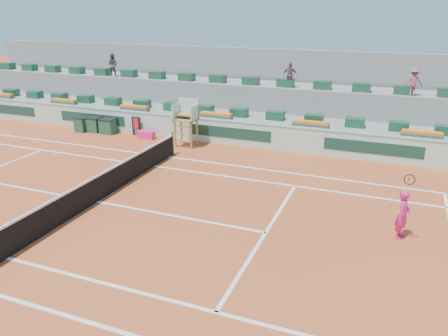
% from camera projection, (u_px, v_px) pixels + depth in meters
% --- Properties ---
extents(ground, '(90.00, 90.00, 0.00)m').
position_uv_depth(ground, '(97.00, 202.00, 15.94)').
color(ground, '#A94520').
rests_on(ground, ground).
extents(seating_tier_lower, '(36.00, 4.00, 1.20)m').
position_uv_depth(seating_tier_lower, '(211.00, 120.00, 25.08)').
color(seating_tier_lower, gray).
rests_on(seating_tier_lower, ground).
extents(seating_tier_upper, '(36.00, 2.40, 2.60)m').
position_uv_depth(seating_tier_upper, '(222.00, 103.00, 26.24)').
color(seating_tier_upper, gray).
rests_on(seating_tier_upper, ground).
extents(stadium_back_wall, '(36.00, 0.40, 4.40)m').
position_uv_depth(stadium_back_wall, '(231.00, 84.00, 27.32)').
color(stadium_back_wall, gray).
rests_on(stadium_back_wall, ground).
extents(player_bag, '(0.91, 0.41, 0.41)m').
position_uv_depth(player_bag, '(146.00, 135.00, 23.61)').
color(player_bag, '#EE1F81').
rests_on(player_bag, ground).
extents(spectator_left, '(0.74, 0.61, 1.41)m').
position_uv_depth(spectator_left, '(113.00, 65.00, 27.31)').
color(spectator_left, '#4E4D5A').
rests_on(spectator_left, seating_tier_upper).
extents(spectator_mid, '(0.82, 0.40, 1.35)m').
position_uv_depth(spectator_mid, '(290.00, 75.00, 23.40)').
color(spectator_mid, '#754E59').
rests_on(spectator_mid, seating_tier_upper).
extents(spectator_right, '(0.93, 0.59, 1.36)m').
position_uv_depth(spectator_right, '(414.00, 82.00, 21.23)').
color(spectator_right, '#954A58').
rests_on(spectator_right, seating_tier_upper).
extents(court_lines, '(23.89, 11.09, 0.01)m').
position_uv_depth(court_lines, '(97.00, 202.00, 15.94)').
color(court_lines, white).
rests_on(court_lines, ground).
extents(tennis_net, '(0.10, 11.97, 1.10)m').
position_uv_depth(tennis_net, '(96.00, 189.00, 15.76)').
color(tennis_net, black).
rests_on(tennis_net, ground).
extents(advertising_hoarding, '(36.00, 0.34, 1.26)m').
position_uv_depth(advertising_hoarding, '(196.00, 129.00, 23.14)').
color(advertising_hoarding, '#ACD8C2').
rests_on(advertising_hoarding, ground).
extents(umpire_chair, '(1.10, 0.90, 2.40)m').
position_uv_depth(umpire_chair, '(186.00, 116.00, 21.96)').
color(umpire_chair, olive).
rests_on(umpire_chair, ground).
extents(seat_row_lower, '(32.90, 0.60, 0.44)m').
position_uv_depth(seat_row_lower, '(205.00, 109.00, 24.01)').
color(seat_row_lower, '#18492F').
rests_on(seat_row_lower, seating_tier_lower).
extents(seat_row_upper, '(32.90, 0.60, 0.44)m').
position_uv_depth(seat_row_upper, '(218.00, 79.00, 25.19)').
color(seat_row_upper, '#18492F').
rests_on(seat_row_upper, seating_tier_upper).
extents(flower_planters, '(26.80, 0.36, 0.28)m').
position_uv_depth(flower_planters, '(174.00, 111.00, 23.86)').
color(flower_planters, '#4C4C4C').
rests_on(flower_planters, seating_tier_lower).
extents(drink_cooler_a, '(0.84, 0.73, 0.84)m').
position_uv_depth(drink_cooler_a, '(108.00, 126.00, 24.51)').
color(drink_cooler_a, '#194B31').
rests_on(drink_cooler_a, ground).
extents(drink_cooler_b, '(0.79, 0.69, 0.84)m').
position_uv_depth(drink_cooler_b, '(94.00, 125.00, 24.82)').
color(drink_cooler_b, '#194B31').
rests_on(drink_cooler_b, ground).
extents(drink_cooler_c, '(0.65, 0.56, 0.84)m').
position_uv_depth(drink_cooler_c, '(81.00, 124.00, 24.83)').
color(drink_cooler_c, '#194B31').
rests_on(drink_cooler_c, ground).
extents(towel_rack, '(0.54, 0.09, 1.03)m').
position_uv_depth(towel_rack, '(136.00, 125.00, 24.07)').
color(towel_rack, black).
rests_on(towel_rack, ground).
extents(tennis_player, '(0.48, 0.88, 2.28)m').
position_uv_depth(tennis_player, '(403.00, 214.00, 13.18)').
color(tennis_player, '#EE1F81').
rests_on(tennis_player, ground).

